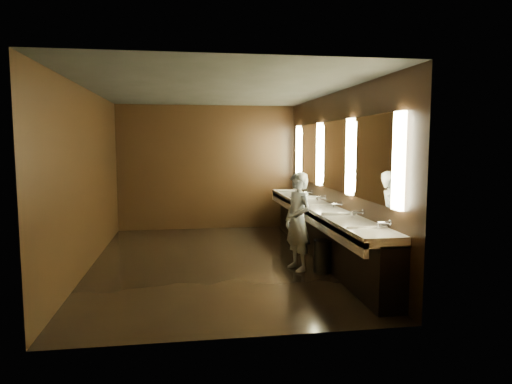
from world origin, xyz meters
TOP-DOWN VIEW (x-y plane):
  - floor at (0.00, 0.00)m, footprint 6.00×6.00m
  - ceiling at (0.00, 0.00)m, footprint 4.00×6.00m
  - wall_back at (0.00, 3.00)m, footprint 4.00×0.02m
  - wall_front at (0.00, -3.00)m, footprint 4.00×0.02m
  - wall_left at (-2.00, 0.00)m, footprint 0.02×6.00m
  - wall_right at (2.00, 0.00)m, footprint 0.02×6.00m
  - sink_counter at (1.79, 0.00)m, footprint 0.55×5.40m
  - mirror_band at (1.98, -0.00)m, footprint 0.06×5.03m
  - person at (1.21, -0.65)m, footprint 0.53×0.64m
  - trash_bin at (1.58, -0.84)m, footprint 0.34×0.34m

SIDE VIEW (x-z plane):
  - floor at x=0.00m, z-range 0.00..0.00m
  - trash_bin at x=1.58m, z-range 0.00..0.50m
  - sink_counter at x=1.79m, z-range -0.01..1.00m
  - person at x=1.21m, z-range 0.00..1.52m
  - wall_back at x=0.00m, z-range 0.00..2.80m
  - wall_front at x=0.00m, z-range 0.00..2.80m
  - wall_left at x=-2.00m, z-range 0.00..2.80m
  - wall_right at x=2.00m, z-range 0.00..2.80m
  - mirror_band at x=1.98m, z-range 1.17..2.32m
  - ceiling at x=0.00m, z-range 2.79..2.81m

